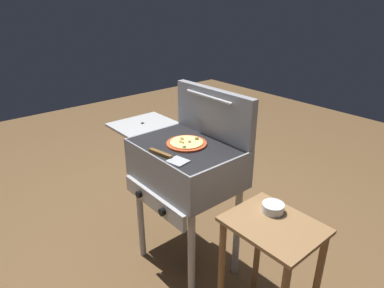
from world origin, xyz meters
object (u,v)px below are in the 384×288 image
grill (185,165)px  topping_bowl_near (273,208)px  pizza_cheese (186,143)px  spatula (167,157)px  prep_table (270,256)px

grill → topping_bowl_near: grill is taller
grill → pizza_cheese: size_ratio=3.99×
spatula → pizza_cheese: bearing=111.0°
grill → prep_table: size_ratio=1.36×
spatula → grill: bearing=114.6°
grill → spatula: (0.09, -0.19, 0.15)m
topping_bowl_near → spatula: bearing=-152.8°
grill → pizza_cheese: bearing=-0.3°
spatula → topping_bowl_near: bearing=27.2°
pizza_cheese → spatula: size_ratio=0.90×
grill → topping_bowl_near: bearing=7.4°
pizza_cheese → prep_table: size_ratio=0.34×
grill → prep_table: 0.72m
prep_table → grill: bearing=-179.6°
spatula → topping_bowl_near: size_ratio=2.37×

